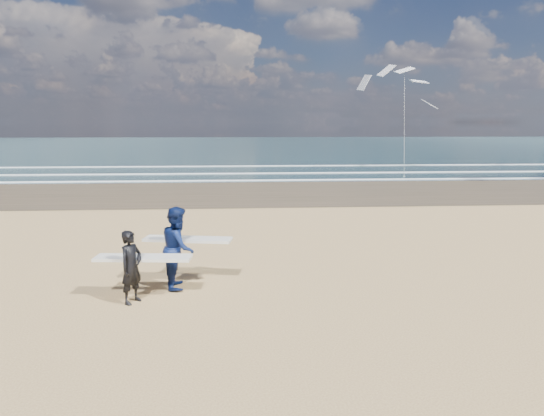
{
  "coord_description": "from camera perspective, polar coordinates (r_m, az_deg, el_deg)",
  "views": [
    {
      "loc": [
        1.91,
        -10.53,
        4.01
      ],
      "look_at": [
        3.01,
        6.0,
        1.07
      ],
      "focal_mm": 32.0,
      "sensor_mm": 36.0,
      "label": 1
    }
  ],
  "objects": [
    {
      "name": "surfer_near",
      "position": [
        11.36,
        -16.0,
        -6.51
      ],
      "size": [
        2.24,
        1.06,
        1.66
      ],
      "color": "black",
      "rests_on": "ground"
    },
    {
      "name": "ocean",
      "position": [
        84.58,
        8.62,
        7.23
      ],
      "size": [
        220.0,
        100.0,
        0.02
      ],
      "primitive_type": "cube",
      "color": "#1B353B",
      "rests_on": "ground"
    },
    {
      "name": "surfer_far",
      "position": [
        12.09,
        -10.91,
        -4.5
      ],
      "size": [
        2.26,
        1.31,
        2.01
      ],
      "color": "#0D1B4B",
      "rests_on": "ground"
    },
    {
      "name": "foam_breakers",
      "position": [
        42.84,
        21.25,
        4.07
      ],
      "size": [
        220.0,
        11.7,
        0.05
      ],
      "color": "white",
      "rests_on": "ground"
    },
    {
      "name": "wet_sand_strip",
      "position": [
        34.01,
        28.38,
        2.08
      ],
      "size": [
        220.0,
        12.0,
        0.01
      ],
      "primitive_type": "cube",
      "color": "#473B26",
      "rests_on": "ground"
    },
    {
      "name": "kite_1",
      "position": [
        39.96,
        15.31,
        11.87
      ],
      "size": [
        6.7,
        4.84,
        9.41
      ],
      "color": "slate",
      "rests_on": "ground"
    }
  ]
}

